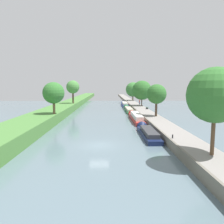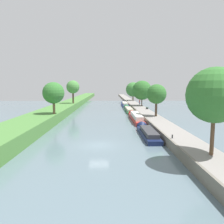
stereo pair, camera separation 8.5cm
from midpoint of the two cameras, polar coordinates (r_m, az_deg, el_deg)
ground_plane at (r=27.97m, az=-3.47°, el=-8.82°), size 160.00×160.00×0.00m
left_grassy_bank at (r=30.69m, az=-26.70°, el=-6.19°), size 6.42×260.00×2.02m
right_towpath at (r=29.33m, az=17.89°, el=-7.20°), size 3.58×260.00×1.18m
stone_quay at (r=28.77m, az=14.25°, el=-7.30°), size 0.25×260.00×1.23m
narrowboat_navy at (r=33.58m, az=9.41°, el=-5.33°), size 1.98×11.42×1.88m
narrowboat_red at (r=47.90m, az=6.37°, el=-1.35°), size 1.89×16.21×2.14m
narrowboat_green at (r=64.77m, az=4.42°, el=0.70°), size 2.01×16.37×1.91m
narrowboat_blue at (r=80.32m, az=3.41°, el=2.04°), size 1.91×14.66×1.95m
tree_rightbank_near at (r=21.63m, az=25.69°, el=4.02°), size 5.10×5.10×8.15m
tree_rightbank_midnear at (r=46.00m, az=11.76°, el=4.65°), size 4.12×4.12×6.72m
tree_rightbank_midfar at (r=69.11m, az=7.98°, el=5.73°), size 6.13×6.13×7.98m
tree_rightbank_far at (r=92.89m, az=5.64°, el=5.96°), size 6.16×6.16×7.78m
tree_leftbank_downstream at (r=43.84m, az=-15.20°, el=4.89°), size 4.23×4.23×6.28m
tree_leftbank_upstream at (r=68.50m, az=-10.29°, el=6.51°), size 4.06×4.06×7.16m
person_walking at (r=72.92m, az=7.36°, el=2.63°), size 0.34×0.34×1.66m
mooring_bollard_near at (r=27.63m, az=15.78°, el=-6.26°), size 0.16×0.16×0.45m
mooring_bollard_far at (r=87.38m, az=4.22°, el=2.97°), size 0.16×0.16×0.45m
park_bench at (r=59.96m, az=9.35°, el=1.13°), size 0.44×1.50×0.47m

